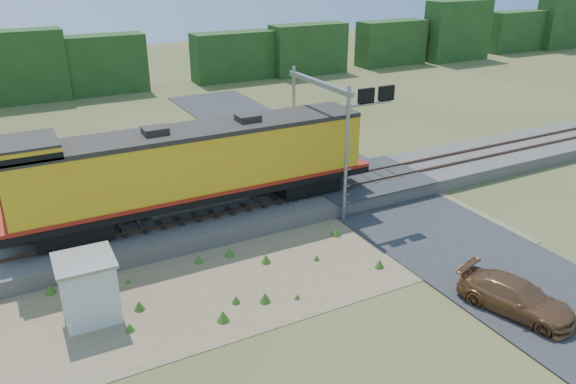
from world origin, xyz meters
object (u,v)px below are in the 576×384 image
signal_gantry (331,111)px  car (516,297)px  shed (88,288)px  locomotive (191,167)px

signal_gantry → car: (1.05, -12.26, -4.74)m
shed → car: bearing=-25.9°
locomotive → shed: bearing=-138.6°
locomotive → signal_gantry: (7.65, -0.67, 2.03)m
shed → signal_gantry: bearing=20.0°
car → signal_gantry: bearing=77.9°
locomotive → car: size_ratio=4.14×
locomotive → car: 15.82m
shed → car: (14.84, -7.50, -0.65)m
signal_gantry → car: 13.19m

